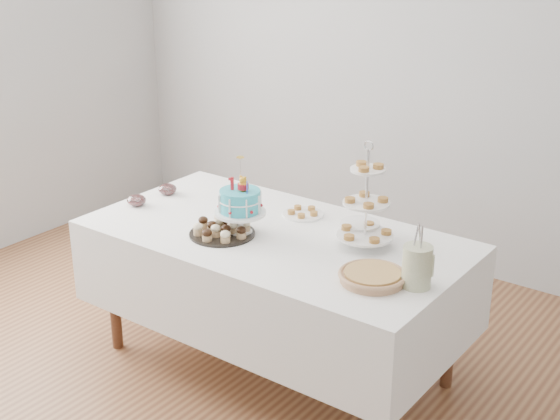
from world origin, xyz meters
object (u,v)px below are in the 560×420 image
Objects in this scene: table at (275,274)px; birthday_cake at (240,214)px; utensil_pitcher at (417,265)px; pie at (372,276)px; tiered_stand at (366,204)px; plate_stack at (360,229)px; jam_bowl_a at (137,200)px; cupcake_tray at (222,228)px; jam_bowl_b at (168,189)px; pastry_plate at (303,213)px.

birthday_cake is at bearing -141.72° from table.
pie is at bearing -170.29° from utensil_pitcher.
birthday_cake is at bearing -158.21° from tiered_stand.
tiered_stand is at bearing 125.82° from pie.
plate_stack is 1.88× the size of jam_bowl_a.
birthday_cake is 0.12m from cupcake_tray.
utensil_pitcher is (1.67, -0.20, 0.07)m from jam_bowl_b.
pie is 1.54× the size of plate_stack.
tiered_stand reaches higher than pie.
cupcake_tray is 0.62× the size of tiered_stand.
tiered_stand is 1.29m from jam_bowl_b.
table is 0.74m from pie.
birthday_cake is at bearing -147.22° from plate_stack.
plate_stack is at bearing -9.80° from pastry_plate.
utensil_pitcher reaches higher than pastry_plate.
jam_bowl_a is (-1.51, 0.04, 0.00)m from pie.
jam_bowl_a is at bearing 168.01° from utensil_pitcher.
jam_bowl_b is at bearing -166.71° from pastry_plate.
jam_bowl_b is (-1.50, 0.27, 0.00)m from pie.
plate_stack is 0.68× the size of utensil_pitcher.
utensil_pitcher is at bearing 22.79° from pie.
utensil_pitcher is at bearing -34.15° from plate_stack.
jam_bowl_b is (-0.70, 0.20, -0.08)m from birthday_cake.
jam_bowl_a is at bearing -163.65° from plate_stack.
pie is (0.80, -0.07, -0.08)m from birthday_cake.
cupcake_tray is 0.73m from tiered_stand.
cupcake_tray is (-0.06, -0.07, -0.07)m from birthday_cake.
jam_bowl_b is (-0.83, 0.09, 0.26)m from table.
plate_stack is (0.56, 0.39, 0.00)m from cupcake_tray.
birthday_cake is at bearing 166.89° from utensil_pitcher.
cupcake_tray is 0.49m from pastry_plate.
cupcake_tray reaches higher than pie.
plate_stack is 1.90× the size of jam_bowl_b.
pie is (0.67, -0.18, 0.25)m from table.
cupcake_tray is 1.09× the size of pie.
pie is 0.42m from tiered_stand.
table is at bearing -85.31° from pastry_plate.
tiered_stand is 2.43× the size of pastry_plate.
table is 0.37m from cupcake_tray.
utensil_pitcher reaches higher than pie.
tiered_stand is at bearing 136.39° from utensil_pitcher.
pie is at bearing -52.69° from plate_stack.
jam_bowl_b reaches higher than table.
jam_bowl_b is at bearing 87.44° from jam_bowl_a.
tiered_stand is (-0.22, 0.31, 0.19)m from pie.
plate_stack is at bearing 5.88° from jam_bowl_b.
tiered_stand is (0.45, 0.13, 0.45)m from table.
table is 3.62× the size of tiered_stand.
birthday_cake is 1.20× the size of cupcake_tray.
tiered_stand is 2.70× the size of plate_stack.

